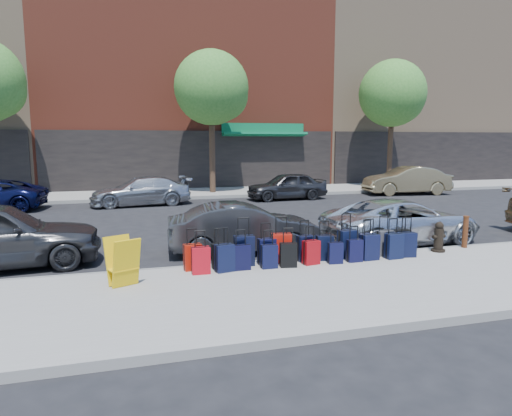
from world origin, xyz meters
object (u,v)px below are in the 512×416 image
object	(u,v)px
car_near_1	(244,228)
car_near_2	(402,221)
suitcase_front_5	(306,248)
display_rack	(123,262)
car_far_1	(141,191)
fire_hydrant	(439,238)
tree_center	(214,90)
car_far_2	(287,186)
car_far_3	(407,180)
tree_right	(395,95)
bollard	(465,231)

from	to	relation	value
car_near_1	car_near_2	world-z (taller)	car_near_1
car_near_1	suitcase_front_5	bearing A→B (deg)	-146.79
display_rack	car_far_1	distance (m)	12.04
car_near_2	suitcase_front_5	bearing A→B (deg)	108.44
suitcase_front_5	fire_hydrant	size ratio (longest dim) A/B	1.25
tree_center	car_far_2	bearing A→B (deg)	-43.04
car_far_3	tree_center	bearing A→B (deg)	-97.83
fire_hydrant	car_far_3	xyz separation A→B (m)	(7.02, 11.81, 0.25)
tree_center	car_far_2	xyz separation A→B (m)	(2.99, -2.80, -4.75)
tree_right	car_near_1	distance (m)	18.09
car_near_2	car_far_2	xyz separation A→B (m)	(0.13, 9.91, 0.04)
tree_right	display_rack	distance (m)	21.82
tree_right	car_near_2	xyz separation A→B (m)	(-7.64, -12.70, -4.79)
display_rack	car_near_2	world-z (taller)	car_near_2
car_near_2	car_far_3	size ratio (longest dim) A/B	0.99
suitcase_front_5	car_far_2	size ratio (longest dim) A/B	0.24
car_near_1	bollard	bearing A→B (deg)	-103.35
car_near_2	car_far_3	distance (m)	12.34
tree_right	car_near_1	xyz separation A→B (m)	(-12.13, -12.53, -4.78)
tree_right	bollard	distance (m)	16.44
suitcase_front_5	car_far_3	distance (m)	15.75
fire_hydrant	car_far_2	world-z (taller)	car_far_2
tree_center	car_far_3	world-z (taller)	tree_center
tree_center	bollard	xyz separation A→B (m)	(3.73, -14.17, -4.84)
suitcase_front_5	fire_hydrant	bearing A→B (deg)	-8.88
tree_right	fire_hydrant	distance (m)	16.99
tree_right	suitcase_front_5	distance (m)	18.78
tree_center	car_far_3	bearing A→B (deg)	-14.42
car_near_1	car_far_3	distance (m)	15.23
bollard	car_near_1	distance (m)	5.61
tree_center	car_near_2	xyz separation A→B (m)	(2.86, -12.70, -4.79)
suitcase_front_5	bollard	bearing A→B (deg)	-6.51
tree_right	car_far_3	xyz separation A→B (m)	(-0.65, -2.53, -4.67)
bollard	car_far_2	xyz separation A→B (m)	(-0.74, 11.38, 0.09)
bollard	suitcase_front_5	bearing A→B (deg)	-178.67
bollard	display_rack	xyz separation A→B (m)	(-8.33, -0.82, 0.03)
fire_hydrant	car_far_2	xyz separation A→B (m)	(0.17, 11.54, 0.17)
tree_right	suitcase_front_5	world-z (taller)	tree_right
fire_hydrant	car_near_2	world-z (taller)	car_near_2
car_far_3	car_far_2	bearing A→B (deg)	-81.20
display_rack	car_near_2	xyz separation A→B (m)	(7.46, 2.29, 0.02)
display_rack	car_near_1	xyz separation A→B (m)	(2.97, 2.46, 0.03)
tree_right	car_far_3	size ratio (longest dim) A/B	1.61
tree_right	display_rack	bearing A→B (deg)	-135.20
fire_hydrant	car_near_1	size ratio (longest dim) A/B	0.19
bollard	car_far_3	bearing A→B (deg)	62.28
suitcase_front_5	car_far_1	distance (m)	11.76
suitcase_front_5	car_far_3	xyz separation A→B (m)	(10.49, 11.74, 0.30)
suitcase_front_5	fire_hydrant	distance (m)	3.47
fire_hydrant	bollard	world-z (taller)	bollard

